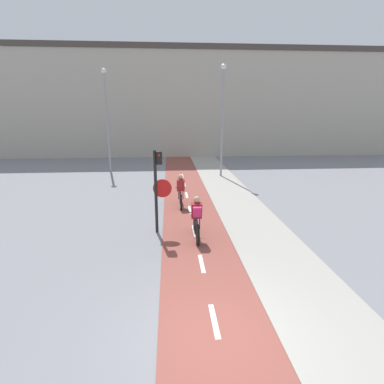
{
  "coord_description": "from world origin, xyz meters",
  "views": [
    {
      "loc": [
        -0.89,
        -4.89,
        4.32
      ],
      "look_at": [
        0.0,
        6.72,
        1.2
      ],
      "focal_mm": 28.0,
      "sensor_mm": 36.0,
      "label": 1
    }
  ],
  "objects": [
    {
      "name": "building_row_background",
      "position": [
        0.0,
        27.1,
        5.19
      ],
      "size": [
        60.0,
        5.2,
        10.36
      ],
      "color": "#B2A899",
      "rests_on": "ground_plane"
    },
    {
      "name": "street_lamp_sidewalk",
      "position": [
        2.65,
        15.19,
        4.41
      ],
      "size": [
        0.36,
        0.36,
        7.27
      ],
      "color": "gray",
      "rests_on": "ground_plane"
    },
    {
      "name": "traffic_light_pole",
      "position": [
        -1.31,
        5.54,
        1.89
      ],
      "size": [
        0.67,
        0.25,
        3.04
      ],
      "color": "black",
      "rests_on": "ground_plane"
    },
    {
      "name": "bike_lane",
      "position": [
        0.0,
        0.01,
        0.01
      ],
      "size": [
        2.37,
        60.0,
        0.02
      ],
      "color": "brown",
      "rests_on": "ground_plane"
    },
    {
      "name": "cyclist_near",
      "position": [
        0.01,
        4.78,
        0.73
      ],
      "size": [
        0.46,
        1.72,
        1.56
      ],
      "color": "black",
      "rests_on": "ground_plane"
    },
    {
      "name": "street_lamp_far",
      "position": [
        -5.28,
        17.58,
        4.39
      ],
      "size": [
        0.36,
        0.36,
        7.24
      ],
      "color": "gray",
      "rests_on": "ground_plane"
    },
    {
      "name": "ground_plane",
      "position": [
        0.0,
        0.0,
        0.0
      ],
      "size": [
        120.0,
        120.0,
        0.0
      ],
      "primitive_type": "plane",
      "color": "gray"
    },
    {
      "name": "cyclist_far",
      "position": [
        -0.39,
        8.58,
        0.68
      ],
      "size": [
        0.46,
        1.7,
        1.55
      ],
      "color": "black",
      "rests_on": "ground_plane"
    },
    {
      "name": "sidewalk_strip",
      "position": [
        2.39,
        0.0,
        0.03
      ],
      "size": [
        2.4,
        60.0,
        0.05
      ],
      "color": "#A8A399",
      "rests_on": "ground_plane"
    }
  ]
}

